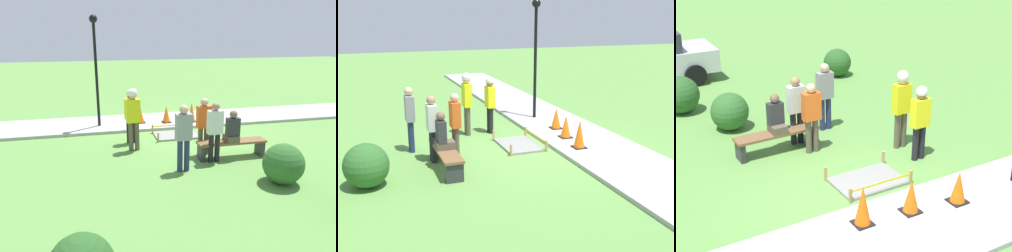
% 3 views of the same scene
% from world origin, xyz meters
% --- Properties ---
extents(ground_plane, '(60.00, 60.00, 0.00)m').
position_xyz_m(ground_plane, '(0.00, 0.00, 0.00)').
color(ground_plane, '#5B8E42').
extents(sidewalk, '(28.00, 2.28, 0.10)m').
position_xyz_m(sidewalk, '(0.00, -1.14, 0.05)').
color(sidewalk, '#9E9E99').
rests_on(sidewalk, ground_plane).
extents(wet_concrete_patch, '(1.48, 1.05, 0.31)m').
position_xyz_m(wet_concrete_patch, '(0.57, 0.74, 0.04)').
color(wet_concrete_patch, gray).
rests_on(wet_concrete_patch, ground_plane).
extents(traffic_cone_near_patch, '(0.34, 0.34, 0.75)m').
position_xyz_m(traffic_cone_near_patch, '(-0.39, -0.59, 0.47)').
color(traffic_cone_near_patch, black).
rests_on(traffic_cone_near_patch, sidewalk).
extents(traffic_cone_far_patch, '(0.34, 0.34, 0.63)m').
position_xyz_m(traffic_cone_far_patch, '(0.57, -0.70, 0.41)').
color(traffic_cone_far_patch, black).
rests_on(traffic_cone_far_patch, sidewalk).
extents(traffic_cone_sidewalk_edge, '(0.34, 0.34, 0.63)m').
position_xyz_m(traffic_cone_sidewalk_edge, '(1.54, -0.88, 0.41)').
color(traffic_cone_sidewalk_edge, black).
rests_on(traffic_cone_sidewalk_edge, sidewalk).
extents(park_bench, '(1.97, 0.44, 0.49)m').
position_xyz_m(park_bench, '(-0.45, 2.99, 0.35)').
color(park_bench, '#2D2D33').
rests_on(park_bench, ground_plane).
extents(person_seated_on_bench, '(0.36, 0.44, 0.89)m').
position_xyz_m(person_seated_on_bench, '(-0.42, 3.04, 0.84)').
color(person_seated_on_bench, brown).
rests_on(person_seated_on_bench, park_bench).
extents(worker_supervisor, '(0.40, 0.27, 1.87)m').
position_xyz_m(worker_supervisor, '(2.13, 1.78, 1.13)').
color(worker_supervisor, brown).
rests_on(worker_supervisor, ground_plane).
extents(worker_assistant, '(0.40, 0.25, 1.72)m').
position_xyz_m(worker_assistant, '(2.12, 1.07, 1.02)').
color(worker_assistant, black).
rests_on(worker_assistant, ground_plane).
extents(bystander_in_orange_shirt, '(0.40, 0.22, 1.66)m').
position_xyz_m(bystander_in_orange_shirt, '(0.24, 2.58, 0.93)').
color(bystander_in_orange_shirt, brown).
rests_on(bystander_in_orange_shirt, ground_plane).
extents(bystander_in_gray_shirt, '(0.40, 0.22, 1.66)m').
position_xyz_m(bystander_in_gray_shirt, '(0.14, 3.18, 0.93)').
color(bystander_in_gray_shirt, black).
rests_on(bystander_in_gray_shirt, ground_plane).
extents(bystander_in_white_shirt, '(0.40, 0.23, 1.73)m').
position_xyz_m(bystander_in_white_shirt, '(1.12, 3.58, 0.98)').
color(bystander_in_white_shirt, navy).
rests_on(bystander_in_white_shirt, ground_plane).
extents(lamppost_near, '(0.28, 0.28, 3.88)m').
position_xyz_m(lamppost_near, '(3.07, -0.82, 2.64)').
color(lamppost_near, black).
rests_on(lamppost_near, sidewalk).
extents(shrub_rounded_far, '(0.95, 0.95, 0.95)m').
position_xyz_m(shrub_rounded_far, '(-0.95, 4.78, 0.48)').
color(shrub_rounded_far, '#2D6028').
rests_on(shrub_rounded_far, ground_plane).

